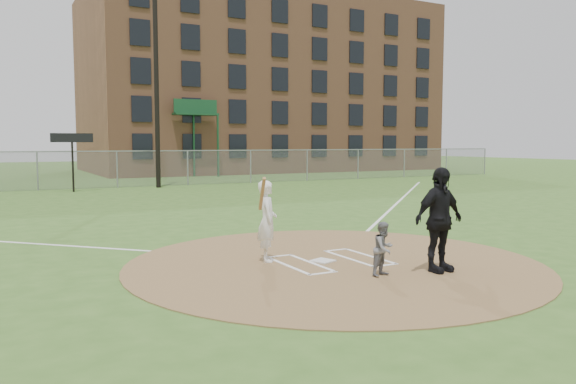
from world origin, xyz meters
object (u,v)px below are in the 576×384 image
umpire (439,220)px  batter_at_plate (267,221)px  catcher (384,249)px  home_plate (323,261)px

umpire → batter_at_plate: umpire is taller
catcher → umpire: umpire is taller
catcher → umpire: bearing=-29.5°
catcher → home_plate: bearing=84.3°
home_plate → umpire: (1.46, -1.78, 0.97)m
umpire → batter_at_plate: size_ratio=1.11×
batter_at_plate → umpire: bearing=-44.1°
catcher → batter_at_plate: (-1.33, 2.14, 0.34)m
home_plate → batter_at_plate: bearing=149.3°
home_plate → catcher: size_ratio=0.41×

